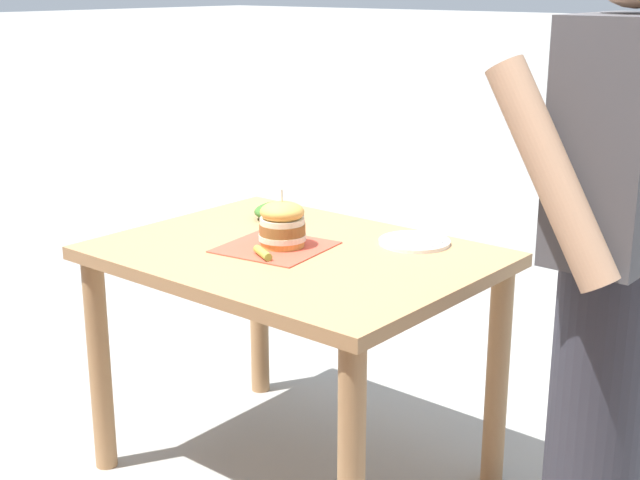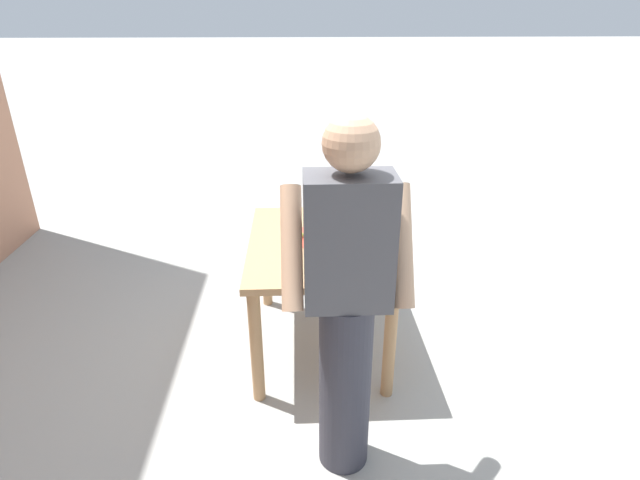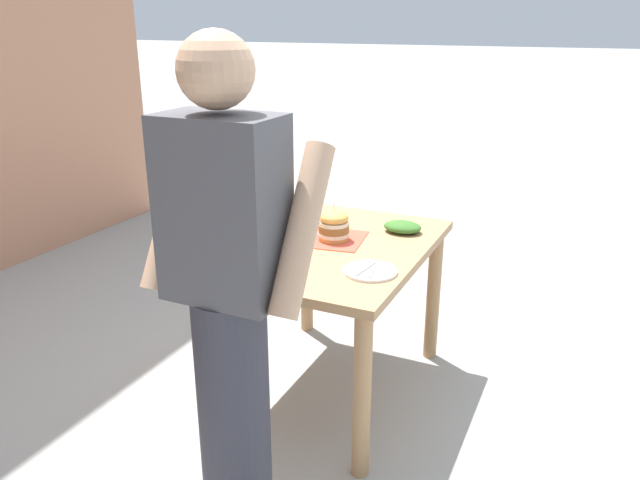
% 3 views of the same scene
% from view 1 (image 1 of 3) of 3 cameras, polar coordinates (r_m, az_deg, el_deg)
% --- Properties ---
extents(ground_plane, '(80.00, 80.00, 0.00)m').
position_cam_1_polar(ground_plane, '(2.98, -1.53, -14.60)').
color(ground_plane, '#9E9E99').
extents(patio_table, '(0.85, 1.13, 0.75)m').
position_cam_1_polar(patio_table, '(2.71, -1.63, -3.06)').
color(patio_table, tan).
rests_on(patio_table, ground).
extents(serving_paper, '(0.34, 0.34, 0.00)m').
position_cam_1_polar(serving_paper, '(2.70, -2.88, -0.46)').
color(serving_paper, '#D64C38').
rests_on(serving_paper, patio_table).
extents(sandwich, '(0.14, 0.14, 0.18)m').
position_cam_1_polar(sandwich, '(2.69, -2.42, 1.04)').
color(sandwich, gold).
rests_on(sandwich, serving_paper).
extents(pickle_spear, '(0.06, 0.10, 0.02)m').
position_cam_1_polar(pickle_spear, '(2.59, -3.69, -0.84)').
color(pickle_spear, '#8EA83D').
rests_on(pickle_spear, serving_paper).
extents(side_plate_with_forks, '(0.22, 0.22, 0.02)m').
position_cam_1_polar(side_plate_with_forks, '(2.75, 6.07, -0.11)').
color(side_plate_with_forks, white).
rests_on(side_plate_with_forks, patio_table).
extents(side_salad, '(0.18, 0.14, 0.05)m').
position_cam_1_polar(side_salad, '(3.04, -2.72, 1.92)').
color(side_salad, '#386B28').
rests_on(side_salad, patio_table).
extents(diner_across_table, '(0.55, 0.35, 1.69)m').
position_cam_1_polar(diner_across_table, '(2.23, 18.03, -1.37)').
color(diner_across_table, '#33333D').
rests_on(diner_across_table, ground).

